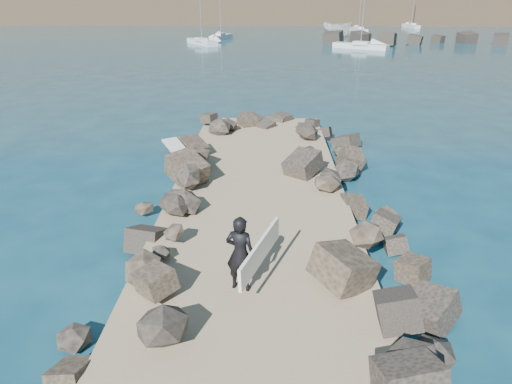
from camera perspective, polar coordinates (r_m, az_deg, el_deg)
ground at (r=15.04m, az=0.10°, el=-3.69°), size 800.00×800.00×0.00m
jetty at (r=13.15m, az=-0.12°, el=-6.56°), size 6.00×26.00×0.60m
riprap_left at (r=13.86m, az=-12.17°, el=-4.49°), size 2.60×22.00×1.00m
riprap_right at (r=13.72m, az=12.18°, el=-4.80°), size 2.60×22.00×1.00m
surfboard_resting at (r=18.06m, az=-9.26°, el=4.42°), size 1.93×2.45×0.08m
boat_imported at (r=80.42m, az=10.10°, el=19.40°), size 5.56×6.17×2.34m
surfer_with_board at (r=10.37m, az=-1.63°, el=-7.67°), size 1.28×2.17×1.85m
sailboat_f at (r=103.84m, az=18.81°, el=19.04°), size 2.28×5.90×7.09m
sailboat_c at (r=63.98m, az=12.94°, el=17.37°), size 7.03×5.13×8.73m
sailboat_b at (r=75.45m, az=-4.41°, el=18.77°), size 3.28×5.76×7.02m
sailboat_d at (r=90.72m, az=12.69°, el=19.15°), size 2.44×6.44×7.67m
sailboat_a at (r=67.92m, az=-6.79°, el=18.12°), size 5.10×6.79×8.52m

